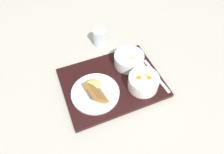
% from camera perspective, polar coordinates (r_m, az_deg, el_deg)
% --- Properties ---
extents(ground_plane, '(4.00, 4.00, 0.00)m').
position_cam_1_polar(ground_plane, '(0.89, 0.00, -1.87)').
color(ground_plane, '#ADA89E').
extents(serving_tray, '(0.45, 0.36, 0.02)m').
position_cam_1_polar(serving_tray, '(0.88, 0.00, -1.55)').
color(serving_tray, black).
rests_on(serving_tray, ground_plane).
extents(bowl_salad, '(0.13, 0.13, 0.07)m').
position_cam_1_polar(bowl_salad, '(0.84, 8.99, -1.31)').
color(bowl_salad, white).
rests_on(bowl_salad, serving_tray).
extents(bowl_soup, '(0.14, 0.14, 0.06)m').
position_cam_1_polar(bowl_soup, '(0.92, 4.86, 5.10)').
color(bowl_soup, white).
rests_on(bowl_soup, serving_tray).
extents(plate_main, '(0.20, 0.20, 0.08)m').
position_cam_1_polar(plate_main, '(0.83, -4.83, -4.23)').
color(plate_main, white).
rests_on(plate_main, serving_tray).
extents(knife, '(0.01, 0.19, 0.01)m').
position_cam_1_polar(knife, '(0.92, 11.49, 1.66)').
color(knife, silver).
rests_on(knife, serving_tray).
extents(spoon, '(0.04, 0.14, 0.01)m').
position_cam_1_polar(spoon, '(0.91, 10.51, 0.97)').
color(spoon, silver).
rests_on(spoon, serving_tray).
extents(glass_water, '(0.06, 0.06, 0.09)m').
position_cam_1_polar(glass_water, '(1.04, -3.57, 11.00)').
color(glass_water, silver).
rests_on(glass_water, ground_plane).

